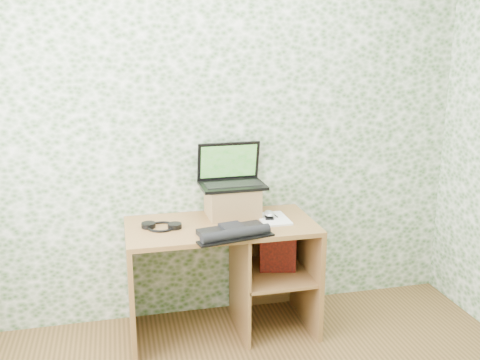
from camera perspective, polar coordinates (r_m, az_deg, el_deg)
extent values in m
plane|color=white|center=(3.57, -3.10, 5.28)|extent=(3.50, 0.00, 3.50)
cube|color=brown|center=(3.42, -2.04, -4.95)|extent=(1.20, 0.60, 0.03)
cube|color=brown|center=(3.51, -11.59, -11.38)|extent=(0.03, 0.60, 0.72)
cube|color=brown|center=(3.71, 7.05, -9.68)|extent=(0.03, 0.60, 0.72)
cube|color=brown|center=(3.58, -0.07, -10.46)|extent=(0.02, 0.56, 0.72)
cube|color=brown|center=(3.63, 3.56, -9.80)|extent=(0.46, 0.56, 0.02)
cube|color=brown|center=(3.89, 2.43, -8.35)|extent=(0.48, 0.02, 0.72)
cube|color=brown|center=(3.54, -0.82, -2.30)|extent=(0.34, 0.29, 0.20)
cube|color=black|center=(3.50, -0.82, -0.59)|extent=(0.43, 0.30, 0.02)
cube|color=black|center=(3.49, -0.79, -0.45)|extent=(0.37, 0.17, 0.00)
cube|color=black|center=(3.58, -1.23, 2.05)|extent=(0.42, 0.08, 0.26)
cube|color=#1E5719|center=(3.57, -1.21, 2.00)|extent=(0.38, 0.06, 0.22)
cube|color=black|center=(3.25, -0.87, -5.40)|extent=(0.43, 0.23, 0.03)
cube|color=black|center=(3.25, -0.87, -5.24)|extent=(0.15, 0.15, 0.05)
cylinder|color=black|center=(3.15, -0.45, -5.77)|extent=(0.44, 0.15, 0.07)
cube|color=black|center=(3.15, -0.43, -6.27)|extent=(0.48, 0.19, 0.01)
torus|color=black|center=(3.37, -8.36, -4.95)|extent=(0.23, 0.23, 0.02)
cylinder|color=black|center=(3.39, -9.74, -4.77)|extent=(0.09, 0.09, 0.03)
cylinder|color=black|center=(3.35, -6.98, -4.88)|extent=(0.09, 0.09, 0.03)
cube|color=silver|center=(3.49, 3.56, -4.16)|extent=(0.19, 0.27, 0.01)
ellipsoid|color=silver|center=(3.49, 3.13, -3.78)|extent=(0.08, 0.11, 0.04)
cylinder|color=black|center=(3.55, 3.68, -3.70)|extent=(0.02, 0.11, 0.01)
cube|color=#9F180E|center=(3.58, 4.03, -7.53)|extent=(0.25, 0.13, 0.28)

